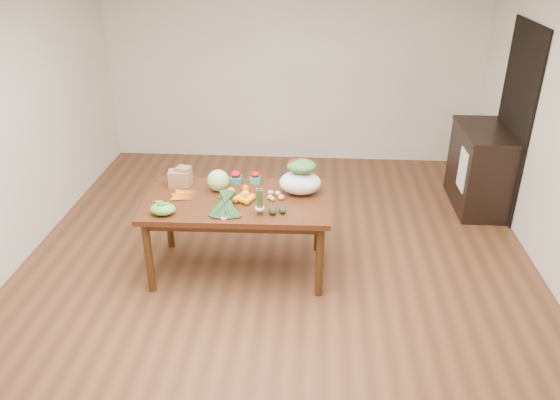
# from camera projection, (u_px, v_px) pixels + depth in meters

# --- Properties ---
(floor) EXTENTS (6.00, 6.00, 0.00)m
(floor) POSITION_uv_depth(u_px,v_px,m) (276.00, 277.00, 5.13)
(floor) COLOR brown
(floor) RESTS_ON ground
(room_walls) EXTENTS (5.02, 6.02, 2.70)m
(room_walls) POSITION_uv_depth(u_px,v_px,m) (276.00, 142.00, 4.53)
(room_walls) COLOR silver
(room_walls) RESTS_ON floor
(dining_table) EXTENTS (1.68, 0.96, 0.75)m
(dining_table) POSITION_uv_depth(u_px,v_px,m) (238.00, 235.00, 5.09)
(dining_table) COLOR #4C2611
(dining_table) RESTS_ON floor
(doorway_dark) EXTENTS (0.02, 1.00, 2.10)m
(doorway_dark) POSITION_uv_depth(u_px,v_px,m) (513.00, 122.00, 5.94)
(doorway_dark) COLOR black
(doorway_dark) RESTS_ON floor
(cabinet) EXTENTS (0.52, 1.02, 0.94)m
(cabinet) POSITION_uv_depth(u_px,v_px,m) (479.00, 168.00, 6.25)
(cabinet) COLOR black
(cabinet) RESTS_ON floor
(dish_towel) EXTENTS (0.02, 0.28, 0.45)m
(dish_towel) POSITION_uv_depth(u_px,v_px,m) (462.00, 170.00, 6.01)
(dish_towel) COLOR white
(dish_towel) RESTS_ON cabinet
(paper_bag) EXTENTS (0.26, 0.22, 0.18)m
(paper_bag) POSITION_uv_depth(u_px,v_px,m) (179.00, 177.00, 5.13)
(paper_bag) COLOR #926741
(paper_bag) RESTS_ON dining_table
(cabbage) EXTENTS (0.20, 0.20, 0.20)m
(cabbage) POSITION_uv_depth(u_px,v_px,m) (218.00, 180.00, 5.04)
(cabbage) COLOR #9DBD6D
(cabbage) RESTS_ON dining_table
(strawberry_basket_a) EXTENTS (0.11, 0.11, 0.10)m
(strawberry_basket_a) POSITION_uv_depth(u_px,v_px,m) (236.00, 178.00, 5.20)
(strawberry_basket_a) COLOR red
(strawberry_basket_a) RESTS_ON dining_table
(strawberry_basket_b) EXTENTS (0.10, 0.10, 0.09)m
(strawberry_basket_b) POSITION_uv_depth(u_px,v_px,m) (255.00, 178.00, 5.22)
(strawberry_basket_b) COLOR #B90C12
(strawberry_basket_b) RESTS_ON dining_table
(orange_a) EXTENTS (0.08, 0.08, 0.08)m
(orange_a) POSITION_uv_depth(u_px,v_px,m) (231.00, 192.00, 4.96)
(orange_a) COLOR #F3560E
(orange_a) RESTS_ON dining_table
(orange_b) EXTENTS (0.07, 0.07, 0.07)m
(orange_b) POSITION_uv_depth(u_px,v_px,m) (245.00, 188.00, 5.04)
(orange_b) COLOR #E65F0E
(orange_b) RESTS_ON dining_table
(orange_c) EXTENTS (0.07, 0.07, 0.07)m
(orange_c) POSITION_uv_depth(u_px,v_px,m) (246.00, 194.00, 4.93)
(orange_c) COLOR orange
(orange_c) RESTS_ON dining_table
(mandarin_cluster) EXTENTS (0.18, 0.18, 0.10)m
(mandarin_cluster) POSITION_uv_depth(u_px,v_px,m) (244.00, 196.00, 4.86)
(mandarin_cluster) COLOR #F9A70F
(mandarin_cluster) RESTS_ON dining_table
(carrots) EXTENTS (0.22, 0.22, 0.03)m
(carrots) POSITION_uv_depth(u_px,v_px,m) (184.00, 195.00, 4.96)
(carrots) COLOR orange
(carrots) RESTS_ON dining_table
(snap_pea_bag) EXTENTS (0.22, 0.17, 0.10)m
(snap_pea_bag) POSITION_uv_depth(u_px,v_px,m) (163.00, 209.00, 4.64)
(snap_pea_bag) COLOR #58B93E
(snap_pea_bag) RESTS_ON dining_table
(kale_bunch) EXTENTS (0.33, 0.41, 0.16)m
(kale_bunch) POSITION_uv_depth(u_px,v_px,m) (225.00, 206.00, 4.62)
(kale_bunch) COLOR black
(kale_bunch) RESTS_ON dining_table
(asparagus_bundle) EXTENTS (0.08, 0.12, 0.26)m
(asparagus_bundle) POSITION_uv_depth(u_px,v_px,m) (260.00, 202.00, 4.59)
(asparagus_bundle) COLOR #466B31
(asparagus_bundle) RESTS_ON dining_table
(potato_a) EXTENTS (0.04, 0.04, 0.04)m
(potato_a) POSITION_uv_depth(u_px,v_px,m) (272.00, 199.00, 4.88)
(potato_a) COLOR tan
(potato_a) RESTS_ON dining_table
(potato_b) EXTENTS (0.05, 0.05, 0.04)m
(potato_b) POSITION_uv_depth(u_px,v_px,m) (270.00, 197.00, 4.90)
(potato_b) COLOR tan
(potato_b) RESTS_ON dining_table
(potato_c) EXTENTS (0.05, 0.05, 0.05)m
(potato_c) POSITION_uv_depth(u_px,v_px,m) (278.00, 193.00, 4.97)
(potato_c) COLOR tan
(potato_c) RESTS_ON dining_table
(potato_d) EXTENTS (0.06, 0.05, 0.05)m
(potato_d) POSITION_uv_depth(u_px,v_px,m) (271.00, 193.00, 4.98)
(potato_d) COLOR tan
(potato_d) RESTS_ON dining_table
(potato_e) EXTENTS (0.06, 0.05, 0.05)m
(potato_e) POSITION_uv_depth(u_px,v_px,m) (281.00, 197.00, 4.90)
(potato_e) COLOR #CDBD76
(potato_e) RESTS_ON dining_table
(avocado_a) EXTENTS (0.09, 0.11, 0.07)m
(avocado_a) POSITION_uv_depth(u_px,v_px,m) (272.00, 211.00, 4.65)
(avocado_a) COLOR black
(avocado_a) RESTS_ON dining_table
(avocado_b) EXTENTS (0.09, 0.11, 0.06)m
(avocado_b) POSITION_uv_depth(u_px,v_px,m) (282.00, 210.00, 4.67)
(avocado_b) COLOR black
(avocado_b) RESTS_ON dining_table
(salad_bag) EXTENTS (0.39, 0.30, 0.30)m
(salad_bag) POSITION_uv_depth(u_px,v_px,m) (300.00, 178.00, 4.96)
(salad_bag) COLOR white
(salad_bag) RESTS_ON dining_table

